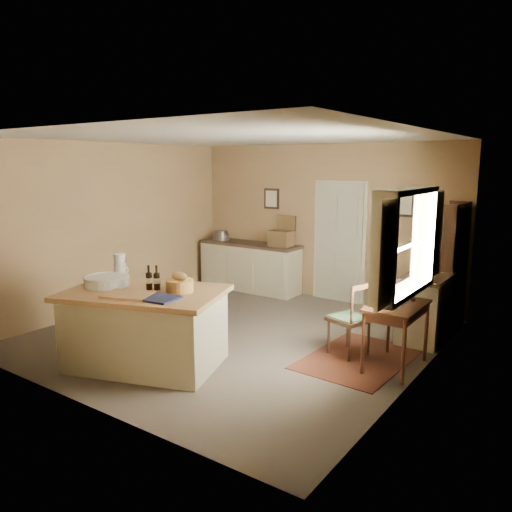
{
  "coord_description": "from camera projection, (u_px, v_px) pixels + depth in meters",
  "views": [
    {
      "loc": [
        4.04,
        -5.3,
        2.35
      ],
      "look_at": [
        0.3,
        0.04,
        1.15
      ],
      "focal_mm": 35.0,
      "sensor_mm": 36.0,
      "label": 1
    }
  ],
  "objects": [
    {
      "name": "ground",
      "position": [
        237.0,
        335.0,
        6.97
      ],
      "size": [
        5.0,
        5.0,
        0.0
      ],
      "primitive_type": "plane",
      "color": "brown",
      "rests_on": "ground"
    },
    {
      "name": "wall_back",
      "position": [
        322.0,
        222.0,
        8.74
      ],
      "size": [
        5.0,
        0.1,
        2.7
      ],
      "primitive_type": "cube",
      "color": "#9A774E",
      "rests_on": "ground"
    },
    {
      "name": "wall_front",
      "position": [
        76.0,
        272.0,
        4.71
      ],
      "size": [
        5.0,
        0.1,
        2.7
      ],
      "primitive_type": "cube",
      "color": "#9A774E",
      "rests_on": "ground"
    },
    {
      "name": "wall_left",
      "position": [
        114.0,
        226.0,
        8.13
      ],
      "size": [
        0.1,
        5.0,
        2.7
      ],
      "primitive_type": "cube",
      "color": "#9A774E",
      "rests_on": "ground"
    },
    {
      "name": "wall_right",
      "position": [
        422.0,
        259.0,
        5.31
      ],
      "size": [
        0.1,
        5.0,
        2.7
      ],
      "primitive_type": "cube",
      "color": "#9A774E",
      "rests_on": "ground"
    },
    {
      "name": "ceiling",
      "position": [
        235.0,
        137.0,
        6.48
      ],
      "size": [
        5.0,
        5.0,
        0.0
      ],
      "primitive_type": "plane",
      "color": "silver",
      "rests_on": "wall_back"
    },
    {
      "name": "door",
      "position": [
        339.0,
        241.0,
        8.57
      ],
      "size": [
        0.97,
        0.06,
        2.11
      ],
      "primitive_type": "cube",
      "color": "#ADAE95",
      "rests_on": "ground"
    },
    {
      "name": "framed_prints",
      "position": [
        332.0,
        202.0,
        8.54
      ],
      "size": [
        2.82,
        0.02,
        0.38
      ],
      "color": "black",
      "rests_on": "ground"
    },
    {
      "name": "window",
      "position": [
        410.0,
        243.0,
        5.16
      ],
      "size": [
        0.25,
        1.99,
        1.12
      ],
      "color": "beige",
      "rests_on": "ground"
    },
    {
      "name": "work_island",
      "position": [
        145.0,
        326.0,
        5.86
      ],
      "size": [
        2.09,
        1.7,
        1.2
      ],
      "rotation": [
        0.0,
        0.0,
        0.33
      ],
      "color": "beige",
      "rests_on": "ground"
    },
    {
      "name": "sideboard",
      "position": [
        250.0,
        265.0,
        9.41
      ],
      "size": [
        2.01,
        0.57,
        1.18
      ],
      "color": "beige",
      "rests_on": "ground"
    },
    {
      "name": "rug",
      "position": [
        358.0,
        358.0,
        6.12
      ],
      "size": [
        1.17,
        1.65,
        0.01
      ],
      "primitive_type": "cube",
      "rotation": [
        0.0,
        0.0,
        -0.05
      ],
      "color": "#472212",
      "rests_on": "ground"
    },
    {
      "name": "writing_desk",
      "position": [
        397.0,
        312.0,
        5.74
      ],
      "size": [
        0.54,
        0.89,
        0.82
      ],
      "color": "#35190F",
      "rests_on": "ground"
    },
    {
      "name": "desk_chair",
      "position": [
        349.0,
        319.0,
        6.17
      ],
      "size": [
        0.54,
        0.54,
        0.92
      ],
      "primitive_type": null,
      "rotation": [
        0.0,
        0.0,
        -0.31
      ],
      "color": "black",
      "rests_on": "ground"
    },
    {
      "name": "right_cabinet",
      "position": [
        426.0,
        307.0,
        6.73
      ],
      "size": [
        0.56,
        1.0,
        0.99
      ],
      "color": "beige",
      "rests_on": "ground"
    },
    {
      "name": "shelving_unit",
      "position": [
        452.0,
        267.0,
        7.09
      ],
      "size": [
        0.31,
        0.82,
        1.82
      ],
      "color": "black",
      "rests_on": "ground"
    }
  ]
}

